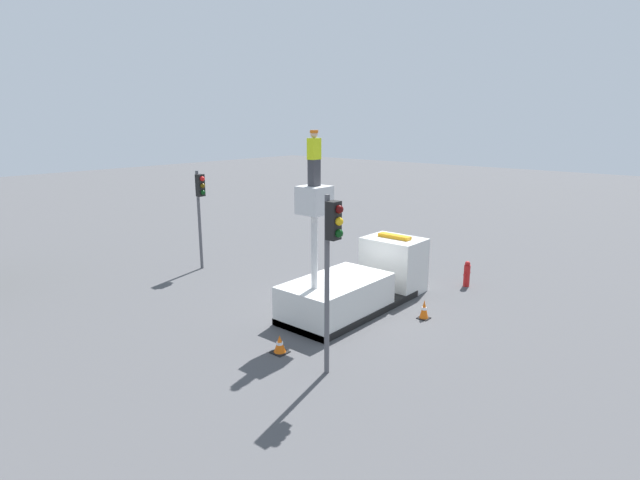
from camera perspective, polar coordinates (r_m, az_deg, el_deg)
name	(u,v)px	position (r m, az deg, el deg)	size (l,w,h in m)	color
ground_plane	(350,310)	(18.70, 3.50, -7.94)	(120.00, 120.00, 0.00)	#4C4C4F
bucket_truck	(359,284)	(18.78, 4.45, -5.03)	(6.65, 2.36, 4.80)	black
worker	(314,158)	(15.88, -0.68, 9.33)	(0.40, 0.26, 1.75)	#38383D
traffic_light_pole	(331,250)	(12.97, 1.30, -1.20)	(0.34, 0.57, 4.99)	#515156
traffic_light_across	(200,200)	(23.56, -13.53, 4.45)	(0.34, 0.57, 4.61)	#515156
fire_hydrant	(467,274)	(21.91, 16.44, -3.75)	(0.50, 0.26, 1.10)	red
traffic_cone_rear	(280,345)	(15.38, -4.62, -11.83)	(0.47, 0.47, 0.56)	black
traffic_cone_curbside	(424,310)	(18.13, 11.81, -7.82)	(0.39, 0.39, 0.69)	black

